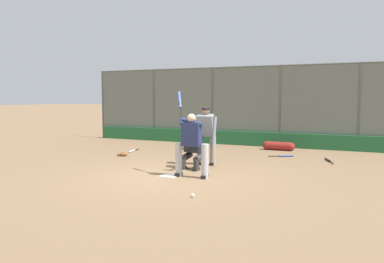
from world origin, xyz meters
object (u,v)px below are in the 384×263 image
at_px(batter_at_plate, 191,143).
at_px(spare_bat_by_padding, 132,151).
at_px(spare_bat_near_backstop, 328,160).
at_px(catcher_behind_plate, 192,147).
at_px(umpire_home, 206,134).
at_px(equipment_bag_dugout_side, 278,146).
at_px(baseball_loose, 193,195).
at_px(fielding_glove_on_dirt, 123,154).
at_px(spare_bat_third_base_side, 284,156).

xyz_separation_m(batter_at_plate, spare_bat_by_padding, (3.73, -3.07, -0.83)).
bearing_deg(spare_bat_near_backstop, catcher_behind_plate, 112.52).
relative_size(batter_at_plate, catcher_behind_plate, 1.77).
bearing_deg(umpire_home, equipment_bag_dugout_side, -112.86).
height_order(catcher_behind_plate, umpire_home, umpire_home).
relative_size(catcher_behind_plate, umpire_home, 0.71).
distance_m(baseball_loose, equipment_bag_dugout_side, 7.40).
xyz_separation_m(spare_bat_near_backstop, spare_bat_by_padding, (6.68, 0.76, 0.00)).
distance_m(umpire_home, equipment_bag_dugout_side, 4.26).
bearing_deg(baseball_loose, equipment_bag_dugout_side, -91.97).
xyz_separation_m(spare_bat_near_backstop, baseball_loose, (2.15, 5.55, 0.00)).
height_order(spare_bat_near_backstop, equipment_bag_dugout_side, equipment_bag_dugout_side).
xyz_separation_m(catcher_behind_plate, fielding_glove_on_dirt, (3.10, -1.13, -0.56)).
relative_size(spare_bat_by_padding, equipment_bag_dugout_side, 0.71).
distance_m(batter_at_plate, baseball_loose, 2.07).
bearing_deg(equipment_bag_dugout_side, fielding_glove_on_dirt, 38.06).
distance_m(spare_bat_by_padding, spare_bat_third_base_side, 5.38).
distance_m(spare_bat_third_base_side, fielding_glove_on_dirt, 5.44).
bearing_deg(umpire_home, spare_bat_by_padding, -25.85).
xyz_separation_m(spare_bat_by_padding, spare_bat_third_base_side, (-5.27, -1.09, 0.00)).
xyz_separation_m(catcher_behind_plate, spare_bat_third_base_side, (-1.94, -3.18, -0.59)).
distance_m(fielding_glove_on_dirt, baseball_loose, 5.75).
distance_m(umpire_home, baseball_loose, 3.69).
bearing_deg(equipment_bag_dugout_side, spare_bat_by_padding, 28.55).
relative_size(spare_bat_by_padding, baseball_loose, 11.50).
bearing_deg(spare_bat_third_base_side, batter_at_plate, -142.52).
bearing_deg(catcher_behind_plate, batter_at_plate, 116.54).
xyz_separation_m(fielding_glove_on_dirt, equipment_bag_dugout_side, (-4.55, -3.56, 0.10)).
distance_m(umpire_home, spare_bat_by_padding, 3.80).
xyz_separation_m(catcher_behind_plate, equipment_bag_dugout_side, (-1.45, -4.69, -0.47)).
distance_m(spare_bat_near_backstop, spare_bat_by_padding, 6.72).
height_order(batter_at_plate, fielding_glove_on_dirt, batter_at_plate).
relative_size(spare_bat_third_base_side, baseball_loose, 10.20).
xyz_separation_m(spare_bat_third_base_side, fielding_glove_on_dirt, (5.04, 2.05, 0.03)).
height_order(catcher_behind_plate, equipment_bag_dugout_side, catcher_behind_plate).
distance_m(umpire_home, fielding_glove_on_dirt, 3.34).
xyz_separation_m(umpire_home, baseball_loose, (-1.09, 3.42, -0.87)).
relative_size(umpire_home, spare_bat_by_padding, 1.99).
bearing_deg(equipment_bag_dugout_side, catcher_behind_plate, 72.79).
height_order(umpire_home, baseball_loose, umpire_home).
bearing_deg(baseball_loose, batter_at_plate, -65.06).
distance_m(batter_at_plate, spare_bat_by_padding, 4.90).
relative_size(spare_bat_by_padding, spare_bat_third_base_side, 1.13).
distance_m(umpire_home, spare_bat_near_backstop, 3.98).
xyz_separation_m(spare_bat_near_backstop, fielding_glove_on_dirt, (6.45, 1.73, 0.03)).
xyz_separation_m(batter_at_plate, equipment_bag_dugout_side, (-1.05, -5.67, -0.70)).
distance_m(catcher_behind_plate, spare_bat_near_backstop, 4.44).
bearing_deg(spare_bat_near_backstop, spare_bat_third_base_side, 59.13).
bearing_deg(umpire_home, catcher_behind_plate, 77.51).
height_order(batter_at_plate, umpire_home, batter_at_plate).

